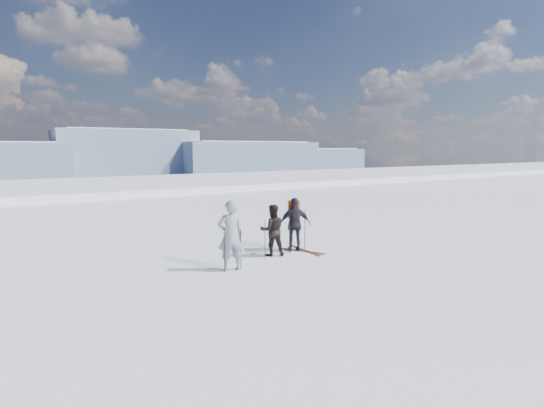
{
  "coord_description": "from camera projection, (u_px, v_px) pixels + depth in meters",
  "views": [
    {
      "loc": [
        -8.69,
        -7.29,
        3.39
      ],
      "look_at": [
        -2.3,
        3.0,
        1.78
      ],
      "focal_mm": 28.0,
      "sensor_mm": 36.0,
      "label": 1
    }
  ],
  "objects": [
    {
      "name": "skis_loose",
      "position": [
        303.0,
        251.0,
        14.03
      ],
      "size": [
        0.88,
        1.7,
        0.03
      ],
      "color": "black",
      "rests_on": "ground"
    },
    {
      "name": "ski_poles",
      "position": [
        270.0,
        239.0,
        13.01
      ],
      "size": [
        3.39,
        0.91,
        1.37
      ],
      "color": "black",
      "rests_on": "ground"
    },
    {
      "name": "skier_grey",
      "position": [
        231.0,
        235.0,
        11.72
      ],
      "size": [
        0.8,
        0.61,
        1.97
      ],
      "primitive_type": "imported",
      "rotation": [
        0.0,
        0.0,
        2.94
      ],
      "color": "gray",
      "rests_on": "ground"
    },
    {
      "name": "far_mountain_range",
      "position": [
        55.0,
        159.0,
        410.65
      ],
      "size": [
        770.0,
        110.0,
        53.0
      ],
      "color": "slate",
      "rests_on": "ground"
    },
    {
      "name": "skier_dark",
      "position": [
        272.0,
        230.0,
        13.36
      ],
      "size": [
        0.96,
        0.85,
        1.63
      ],
      "primitive_type": "imported",
      "rotation": [
        0.0,
        0.0,
        2.79
      ],
      "color": "black",
      "rests_on": "ground"
    },
    {
      "name": "backpack",
      "position": [
        294.0,
        188.0,
        14.05
      ],
      "size": [
        0.43,
        0.36,
        0.58
      ],
      "primitive_type": "cube",
      "rotation": [
        0.0,
        0.0,
        2.7
      ],
      "color": "#DF4F15",
      "rests_on": "skier_pack"
    },
    {
      "name": "lake_basin",
      "position": [
        133.0,
        261.0,
        37.26
      ],
      "size": [
        820.0,
        820.0,
        71.62
      ],
      "color": "white",
      "rests_on": "ground"
    },
    {
      "name": "skier_pack",
      "position": [
        295.0,
        224.0,
        13.96
      ],
      "size": [
        1.13,
        0.84,
        1.78
      ],
      "primitive_type": "imported",
      "rotation": [
        0.0,
        0.0,
        2.7
      ],
      "color": "black",
      "rests_on": "ground"
    }
  ]
}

